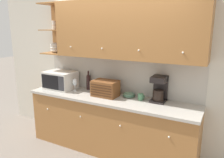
{
  "coord_description": "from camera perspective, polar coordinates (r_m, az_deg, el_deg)",
  "views": [
    {
      "loc": [
        1.6,
        -3.2,
        2.0
      ],
      "look_at": [
        0.0,
        -0.21,
        1.2
      ],
      "focal_mm": 35.0,
      "sensor_mm": 36.0,
      "label": 1
    }
  ],
  "objects": [
    {
      "name": "microwave",
      "position": [
        4.04,
        -13.35,
        -0.24
      ],
      "size": [
        0.53,
        0.41,
        0.31
      ],
      "color": "silver",
      "rests_on": "counter_unit"
    },
    {
      "name": "ground_plane",
      "position": [
        4.1,
        1.46,
        -15.95
      ],
      "size": [
        24.0,
        24.0,
        0.0
      ],
      "primitive_type": "plane",
      "color": "slate"
    },
    {
      "name": "backsplash_panel",
      "position": [
        3.65,
        1.53,
        1.13
      ],
      "size": [
        2.78,
        0.01,
        0.61
      ],
      "color": "#B7B2A8",
      "rests_on": "counter_unit"
    },
    {
      "name": "counter_unit",
      "position": [
        3.64,
        -0.7,
        -11.65
      ],
      "size": [
        2.8,
        0.64,
        0.92
      ],
      "color": "#A36B38",
      "rests_on": "ground_plane"
    },
    {
      "name": "wine_bottle",
      "position": [
        3.89,
        -6.17,
        -0.57
      ],
      "size": [
        0.07,
        0.07,
        0.33
      ],
      "color": "black",
      "rests_on": "counter_unit"
    },
    {
      "name": "bread_box",
      "position": [
        3.5,
        -1.75,
        -2.45
      ],
      "size": [
        0.4,
        0.28,
        0.25
      ],
      "color": "brown",
      "rests_on": "counter_unit"
    },
    {
      "name": "bowl_stack_on_counter",
      "position": [
        3.49,
        4.42,
        -4.12
      ],
      "size": [
        0.2,
        0.2,
        0.07
      ],
      "color": "slate",
      "rests_on": "counter_unit"
    },
    {
      "name": "coffee_maker",
      "position": [
        3.31,
        12.24,
        -2.41
      ],
      "size": [
        0.21,
        0.25,
        0.39
      ],
      "color": "black",
      "rests_on": "counter_unit"
    },
    {
      "name": "mug",
      "position": [
        3.36,
        7.54,
        -4.63
      ],
      "size": [
        0.1,
        0.09,
        0.1
      ],
      "color": "#4C845B",
      "rests_on": "counter_unit"
    },
    {
      "name": "wine_glass",
      "position": [
        3.82,
        -9.68,
        -0.95
      ],
      "size": [
        0.08,
        0.08,
        0.22
      ],
      "color": "silver",
      "rests_on": "counter_unit"
    },
    {
      "name": "wall_back",
      "position": [
        3.67,
        1.79,
        2.28
      ],
      "size": [
        5.18,
        0.06,
        2.6
      ],
      "color": "beige",
      "rests_on": "ground_plane"
    },
    {
      "name": "upper_cabinets",
      "position": [
        3.34,
        2.86,
        12.79
      ],
      "size": [
        2.78,
        0.39,
        0.87
      ],
      "color": "#A36B38",
      "rests_on": "backsplash_panel"
    },
    {
      "name": "storage_canister",
      "position": [
        3.77,
        -4.93,
        -1.97
      ],
      "size": [
        0.12,
        0.12,
        0.18
      ],
      "color": "silver",
      "rests_on": "counter_unit"
    }
  ]
}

